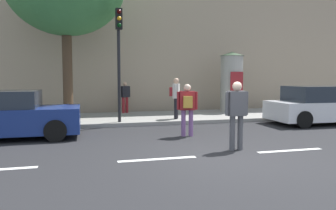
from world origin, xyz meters
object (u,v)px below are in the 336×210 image
traffic_light (119,47)px  pedestrian_in_red_top (187,105)px  poster_column (232,81)px  parked_car_silver (322,106)px  pedestrian_with_backpack (176,95)px  pedestrian_in_dark_shirt (125,95)px  pedestrian_with_bag (237,110)px  parked_car_dark (1,116)px

traffic_light → pedestrian_in_red_top: 3.79m
traffic_light → poster_column: (5.86, 2.62, -1.34)m
poster_column → parked_car_silver: (2.03, -3.98, -0.93)m
pedestrian_with_backpack → parked_car_silver: pedestrian_with_backpack is taller
pedestrian_in_dark_shirt → traffic_light: bearing=-100.6°
pedestrian_with_bag → pedestrian_with_backpack: (-0.06, 5.33, 0.11)m
pedestrian_in_dark_shirt → pedestrian_with_backpack: size_ratio=0.89×
pedestrian_in_red_top → parked_car_dark: 5.65m
pedestrian_with_bag → pedestrian_in_red_top: bearing=105.2°
parked_car_dark → pedestrian_with_bag: bearing=-27.6°
pedestrian_with_backpack → parked_car_silver: size_ratio=0.38×
parked_car_dark → parked_car_silver: bearing=1.3°
traffic_light → pedestrian_in_red_top: size_ratio=2.57×
parked_car_silver → parked_car_dark: bearing=-178.7°
pedestrian_with_bag → pedestrian_with_backpack: 5.34m
poster_column → pedestrian_in_dark_shirt: size_ratio=1.99×
pedestrian_in_dark_shirt → pedestrian_with_backpack: 3.29m
parked_car_silver → poster_column: bearing=117.0°
pedestrian_with_backpack → parked_car_dark: 6.45m
poster_column → pedestrian_with_backpack: size_ratio=1.77×
pedestrian_in_dark_shirt → parked_car_silver: 8.64m
pedestrian_in_red_top → pedestrian_in_dark_shirt: bearing=101.3°
poster_column → pedestrian_in_dark_shirt: poster_column is taller
pedestrian_with_backpack → pedestrian_in_dark_shirt: bearing=121.5°
poster_column → pedestrian_in_red_top: (-4.04, -5.27, -0.67)m
pedestrian_with_bag → parked_car_dark: size_ratio=0.39×
pedestrian_with_bag → poster_column: bearing=65.1°
traffic_light → poster_column: bearing=24.1°
pedestrian_with_backpack → parked_car_silver: (5.55, -1.87, -0.42)m
poster_column → pedestrian_with_bag: (-3.45, -7.45, -0.63)m
parked_car_dark → poster_column: bearing=23.9°
traffic_light → parked_car_silver: 8.32m
pedestrian_with_bag → pedestrian_with_backpack: pedestrian_with_backpack is taller
pedestrian_in_red_top → pedestrian_in_dark_shirt: pedestrian_in_dark_shirt is taller
poster_column → parked_car_silver: poster_column is taller
parked_car_silver → pedestrian_with_bag: bearing=-147.7°
parked_car_dark → pedestrian_in_red_top: bearing=-10.5°
traffic_light → pedestrian_with_backpack: size_ratio=2.52×
parked_car_silver → pedestrian_in_dark_shirt: bearing=147.3°
traffic_light → parked_car_dark: traffic_light is taller
pedestrian_in_red_top → parked_car_silver: bearing=12.0°
poster_column → parked_car_silver: bearing=-63.0°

